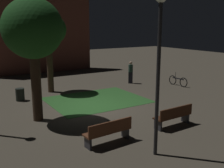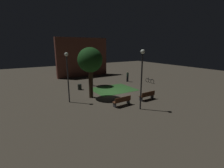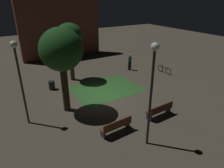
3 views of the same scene
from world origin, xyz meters
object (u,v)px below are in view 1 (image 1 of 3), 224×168
object	(u,v)px
bench_back_row	(174,116)
bicycle	(178,81)
bench_by_lamp	(109,131)
tree_near_wall	(48,31)
tree_right_canopy	(33,30)
trash_bin	(20,95)
pedestrian	(131,72)
lamp_post_plaza_east	(159,49)

from	to	relation	value
bench_back_row	bicycle	size ratio (longest dim) A/B	1.11
bench_by_lamp	bench_back_row	bearing A→B (deg)	-0.00
tree_near_wall	tree_right_canopy	bearing A→B (deg)	-115.25
bench_by_lamp	trash_bin	world-z (taller)	bench_by_lamp
tree_right_canopy	bicycle	xyz separation A→B (m)	(10.34, 1.74, -3.58)
tree_near_wall	pedestrian	size ratio (longest dim) A/B	3.03
bench_by_lamp	tree_right_canopy	distance (m)	5.28
bicycle	pedestrian	bearing A→B (deg)	134.45
bench_back_row	bicycle	world-z (taller)	bicycle
lamp_post_plaza_east	bench_back_row	bearing A→B (deg)	33.37
tree_right_canopy	bicycle	bearing A→B (deg)	9.57
bicycle	pedestrian	size ratio (longest dim) A/B	1.02
tree_right_canopy	trash_bin	world-z (taller)	tree_right_canopy
pedestrian	lamp_post_plaza_east	bearing A→B (deg)	-121.28
bench_back_row	bench_by_lamp	bearing A→B (deg)	180.00
bench_by_lamp	pedestrian	world-z (taller)	pedestrian
bench_back_row	tree_right_canopy	size ratio (longest dim) A/B	0.34
tree_near_wall	pedestrian	bearing A→B (deg)	-5.48
bench_back_row	tree_right_canopy	world-z (taller)	tree_right_canopy
bench_by_lamp	tree_near_wall	xyz separation A→B (m)	(0.80, 8.44, 3.30)
tree_near_wall	lamp_post_plaza_east	distance (m)	9.93
bench_back_row	pedestrian	size ratio (longest dim) A/B	1.13
lamp_post_plaza_east	pedestrian	distance (m)	11.26
tree_near_wall	trash_bin	world-z (taller)	tree_near_wall
trash_bin	bicycle	size ratio (longest dim) A/B	0.43
lamp_post_plaza_east	pedestrian	xyz separation A→B (m)	(5.69, 9.37, -2.57)
tree_near_wall	lamp_post_plaza_east	size ratio (longest dim) A/B	0.95
bicycle	pedestrian	world-z (taller)	pedestrian
bench_back_row	pedestrian	world-z (taller)	pedestrian
bench_back_row	bicycle	bearing A→B (deg)	43.49
bench_by_lamp	bicycle	bearing A→B (deg)	31.57
bench_by_lamp	lamp_post_plaza_east	world-z (taller)	lamp_post_plaza_east
lamp_post_plaza_east	bicycle	bearing A→B (deg)	40.93
tree_near_wall	pedestrian	distance (m)	6.50
trash_bin	bicycle	distance (m)	10.45
bench_back_row	trash_bin	size ratio (longest dim) A/B	2.59
bench_by_lamp	lamp_post_plaza_east	bearing A→B (deg)	-59.29
tree_right_canopy	bicycle	size ratio (longest dim) A/B	3.22
tree_right_canopy	pedestrian	size ratio (longest dim) A/B	3.28
bench_back_row	bicycle	xyz separation A→B (m)	(5.78, 5.49, -0.14)
bicycle	bench_back_row	bearing A→B (deg)	-136.51
tree_right_canopy	pedestrian	xyz separation A→B (m)	(7.99, 4.14, -3.07)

